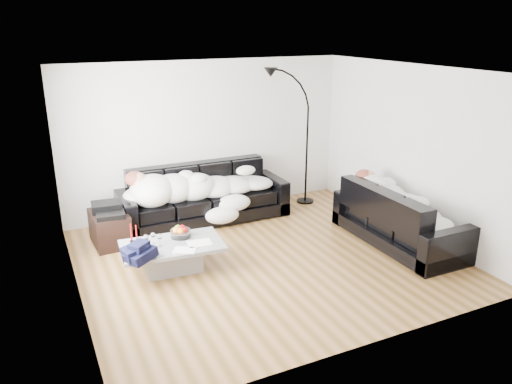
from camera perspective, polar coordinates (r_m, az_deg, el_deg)
name	(u,v)px	position (r m, az deg, el deg)	size (l,w,h in m)	color
ground	(265,258)	(7.14, 1.04, -7.56)	(5.00, 5.00, 0.00)	brown
wall_back	(208,137)	(8.67, -5.55, 6.26)	(5.00, 0.02, 2.60)	silver
wall_left	(68,197)	(6.03, -20.69, -0.50)	(0.02, 4.50, 2.60)	silver
wall_right	(411,151)	(8.06, 17.30, 4.53)	(0.02, 4.50, 2.60)	silver
ceiling	(266,71)	(6.42, 1.18, 13.71)	(5.00, 5.00, 0.00)	white
sofa_back	(204,194)	(8.37, -5.98, -0.24)	(2.78, 0.96, 0.91)	black
sofa_right	(399,216)	(7.75, 16.07, -2.63)	(2.15, 0.92, 0.87)	black
sleeper_back	(204,184)	(8.26, -5.91, 0.97)	(2.35, 0.81, 0.47)	white
sleeper_right	(401,203)	(7.68, 16.21, -1.17)	(1.85, 0.78, 0.45)	white
teal_cushion	(370,186)	(8.10, 12.87, 0.70)	(0.36, 0.30, 0.20)	#0A4938
coffee_table	(173,257)	(6.82, -9.49, -7.34)	(1.32, 0.77, 0.39)	#939699
fruit_bowl	(181,231)	(6.90, -8.62, -4.46)	(0.28, 0.28, 0.17)	white
wine_glass_a	(153,238)	(6.76, -11.67, -5.20)	(0.07, 0.07, 0.16)	white
wine_glass_b	(146,241)	(6.66, -12.46, -5.52)	(0.08, 0.08, 0.18)	white
wine_glass_c	(160,240)	(6.66, -10.95, -5.45)	(0.07, 0.07, 0.17)	white
candle_left	(131,233)	(6.85, -14.08, -4.58)	(0.05, 0.05, 0.26)	maroon
candle_right	(136,234)	(6.85, -13.51, -4.65)	(0.04, 0.04, 0.24)	maroon
newspaper_a	(200,243)	(6.71, -6.48, -5.78)	(0.32, 0.24, 0.01)	silver
newspaper_b	(185,250)	(6.53, -8.14, -6.56)	(0.29, 0.20, 0.01)	silver
navy_jacket	(135,247)	(6.33, -13.61, -6.11)	(0.38, 0.32, 0.19)	black
shoes	(409,256)	(7.42, 17.08, -6.96)	(0.43, 0.32, 0.10)	#472311
av_cabinet	(110,228)	(7.80, -16.36, -4.01)	(0.50, 0.72, 0.50)	black
stereo	(108,209)	(7.68, -16.57, -1.85)	(0.44, 0.34, 0.13)	black
floor_lamp	(307,145)	(9.04, 5.85, 5.38)	(0.79, 0.32, 2.17)	black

